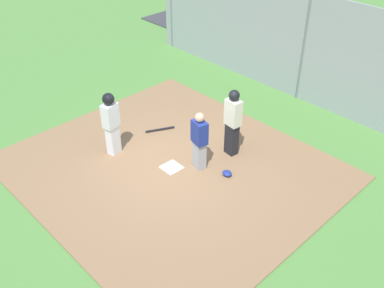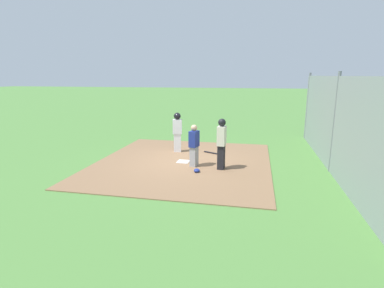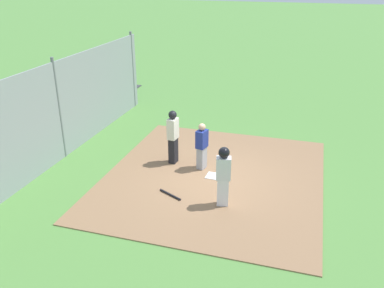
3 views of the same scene
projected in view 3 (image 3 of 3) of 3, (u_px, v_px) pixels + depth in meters
ground_plane at (214, 177)px, 12.35m from camera, size 140.00×140.00×0.00m
dirt_infield at (214, 177)px, 12.34m from camera, size 7.20×6.40×0.03m
home_plate at (214, 176)px, 12.33m from camera, size 0.46×0.46×0.02m
catcher at (202, 146)px, 12.55m from camera, size 0.43×0.34×1.50m
umpire at (173, 136)px, 12.87m from camera, size 0.41×0.30×1.76m
runner at (223, 172)px, 10.50m from camera, size 0.33×0.43×1.67m
baseball_bat at (170, 195)px, 11.28m from camera, size 0.41×0.74×0.06m
catcher_mask at (200, 156)px, 13.50m from camera, size 0.24×0.20×0.12m
backstop_fence at (59, 111)px, 13.08m from camera, size 12.00×0.10×3.35m
parked_car_silver at (20, 103)px, 17.12m from camera, size 4.40×2.33×1.28m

